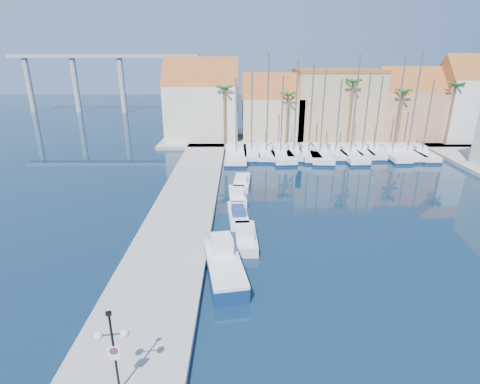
{
  "coord_description": "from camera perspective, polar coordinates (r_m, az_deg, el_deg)",
  "views": [
    {
      "loc": [
        -3.56,
        -18.11,
        14.23
      ],
      "look_at": [
        -3.55,
        12.49,
        3.0
      ],
      "focal_mm": 28.0,
      "sensor_mm": 36.0,
      "label": 1
    }
  ],
  "objects": [
    {
      "name": "sailboat_1",
      "position": [
        55.95,
        1.72,
        6.06
      ],
      "size": [
        2.34,
        8.28,
        12.16
      ],
      "rotation": [
        0.0,
        0.0,
        0.02
      ],
      "color": "white",
      "rests_on": "ground"
    },
    {
      "name": "building_2",
      "position": [
        68.62,
        14.31,
        12.88
      ],
      "size": [
        14.2,
        10.2,
        11.5
      ],
      "color": "tan",
      "rests_on": "shore_north"
    },
    {
      "name": "motorboat_west_0",
      "position": [
        30.16,
        0.92,
        -6.91
      ],
      "size": [
        1.81,
        5.11,
        1.4
      ],
      "rotation": [
        0.0,
        0.0,
        0.04
      ],
      "color": "white",
      "rests_on": "ground"
    },
    {
      "name": "viaduct",
      "position": [
        106.3,
        -20.45,
        16.82
      ],
      "size": [
        48.0,
        2.2,
        14.45
      ],
      "color": "#9E9E99",
      "rests_on": "ground"
    },
    {
      "name": "palm_4",
      "position": [
        69.0,
        30.02,
        13.68
      ],
      "size": [
        2.6,
        2.6,
        10.65
      ],
      "color": "brown",
      "rests_on": "shore_north"
    },
    {
      "name": "building_0",
      "position": [
        65.88,
        -5.78,
        13.34
      ],
      "size": [
        12.3,
        9.0,
        13.5
      ],
      "color": "beige",
      "rests_on": "shore_north"
    },
    {
      "name": "motorboat_west_3",
      "position": [
        42.97,
        0.28,
        1.53
      ],
      "size": [
        2.08,
        5.47,
        1.4
      ],
      "rotation": [
        0.0,
        0.0,
        -0.07
      ],
      "color": "white",
      "rests_on": "ground"
    },
    {
      "name": "quay_west",
      "position": [
        34.99,
        -8.98,
        -3.66
      ],
      "size": [
        6.0,
        77.0,
        0.5
      ],
      "primitive_type": "cube",
      "color": "gray",
      "rests_on": "ground"
    },
    {
      "name": "building_4",
      "position": [
        74.66,
        30.91,
        11.81
      ],
      "size": [
        8.3,
        8.0,
        14.0
      ],
      "color": "white",
      "rests_on": "shore_north"
    },
    {
      "name": "palm_0",
      "position": [
        60.38,
        -2.42,
        15.24
      ],
      "size": [
        2.6,
        2.6,
        10.15
      ],
      "color": "brown",
      "rests_on": "shore_north"
    },
    {
      "name": "palm_2",
      "position": [
        62.76,
        16.86,
        15.49
      ],
      "size": [
        2.6,
        2.6,
        11.15
      ],
      "color": "brown",
      "rests_on": "shore_north"
    },
    {
      "name": "sailboat_11",
      "position": [
        60.03,
        21.95,
        5.58
      ],
      "size": [
        2.82,
        9.63,
        14.43
      ],
      "rotation": [
        0.0,
        0.0,
        0.03
      ],
      "color": "white",
      "rests_on": "ground"
    },
    {
      "name": "ground",
      "position": [
        23.31,
        9.22,
        -17.79
      ],
      "size": [
        260.0,
        260.0,
        0.0
      ],
      "primitive_type": "plane",
      "color": "black",
      "rests_on": "ground"
    },
    {
      "name": "sailboat_7",
      "position": [
        58.2,
        14.22,
        5.99
      ],
      "size": [
        2.19,
        8.22,
        11.14
      ],
      "rotation": [
        0.0,
        0.0,
        0.0
      ],
      "color": "white",
      "rests_on": "ground"
    },
    {
      "name": "sailboat_2",
      "position": [
        56.34,
        4.06,
        6.14
      ],
      "size": [
        2.89,
        9.2,
        14.42
      ],
      "rotation": [
        0.0,
        0.0,
        -0.05
      ],
      "color": "white",
      "rests_on": "ground"
    },
    {
      "name": "sailboat_13",
      "position": [
        61.89,
        25.77,
        5.4
      ],
      "size": [
        2.66,
        8.96,
        11.06
      ],
      "rotation": [
        0.0,
        0.0,
        -0.03
      ],
      "color": "white",
      "rests_on": "ground"
    },
    {
      "name": "motorboat_west_1",
      "position": [
        34.28,
        -0.33,
        -3.45
      ],
      "size": [
        2.09,
        5.24,
        1.4
      ],
      "rotation": [
        0.0,
        0.0,
        0.09
      ],
      "color": "white",
      "rests_on": "ground"
    },
    {
      "name": "motorboat_west_2",
      "position": [
        38.81,
        -0.39,
        -0.55
      ],
      "size": [
        1.92,
        5.21,
        1.4
      ],
      "rotation": [
        0.0,
        0.0,
        0.05
      ],
      "color": "white",
      "rests_on": "ground"
    },
    {
      "name": "building_1",
      "position": [
        65.95,
        4.93,
        12.3
      ],
      "size": [
        10.3,
        8.0,
        11.0
      ],
      "color": "tan",
      "rests_on": "shore_north"
    },
    {
      "name": "sailboat_6",
      "position": [
        57.05,
        11.97,
        5.85
      ],
      "size": [
        3.98,
        11.69,
        12.36
      ],
      "rotation": [
        0.0,
        0.0,
        -0.08
      ],
      "color": "white",
      "rests_on": "ground"
    },
    {
      "name": "sailboat_3",
      "position": [
        56.13,
        6.07,
        5.94
      ],
      "size": [
        3.81,
        11.58,
        11.67
      ],
      "rotation": [
        0.0,
        0.0,
        0.07
      ],
      "color": "white",
      "rests_on": "ground"
    },
    {
      "name": "sailboat_10",
      "position": [
        60.21,
        19.56,
        5.91
      ],
      "size": [
        2.78,
        8.41,
        11.48
      ],
      "rotation": [
        0.0,
        0.0,
        -0.07
      ],
      "color": "white",
      "rests_on": "ground"
    },
    {
      "name": "palm_3",
      "position": [
        65.56,
        23.63,
        13.62
      ],
      "size": [
        2.6,
        2.6,
        9.65
      ],
      "color": "brown",
      "rests_on": "shore_north"
    },
    {
      "name": "sailboat_12",
      "position": [
        61.36,
        23.91,
        5.62
      ],
      "size": [
        2.93,
        9.22,
        14.77
      ],
      "rotation": [
        0.0,
        0.0,
        0.06
      ],
      "color": "white",
      "rests_on": "ground"
    },
    {
      "name": "sailboat_4",
      "position": [
        56.87,
        8.14,
        6.11
      ],
      "size": [
        2.92,
        8.87,
        13.55
      ],
      "rotation": [
        0.0,
        0.0,
        -0.07
      ],
      "color": "white",
      "rests_on": "ground"
    },
    {
      "name": "sailboat_5",
      "position": [
        57.01,
        10.29,
        6.0
      ],
      "size": [
        2.6,
        9.62,
        13.3
      ],
      "rotation": [
        0.0,
        0.0,
        0.01
      ],
      "color": "white",
      "rests_on": "ground"
    },
    {
      "name": "lamp_post",
      "position": [
        17.33,
        -18.85,
        -20.58
      ],
      "size": [
        1.4,
        0.53,
        4.15
      ],
      "rotation": [
        0.0,
        0.0,
        0.15
      ],
      "color": "black",
      "rests_on": "quay_west"
    },
    {
      "name": "building_3",
      "position": [
        71.59,
        24.03,
        11.75
      ],
      "size": [
        10.3,
        8.0,
        12.0
      ],
      "color": "tan",
      "rests_on": "shore_north"
    },
    {
      "name": "shore_north",
      "position": [
        68.92,
        11.44,
        8.06
      ],
      "size": [
        54.0,
        16.0,
        0.5
      ],
      "primitive_type": "cube",
      "color": "gray",
      "rests_on": "ground"
    },
    {
      "name": "palm_1",
      "position": [
        60.89,
        7.34,
        14.25
      ],
      "size": [
        2.6,
        2.6,
        9.15
      ],
      "color": "brown",
      "rests_on": "shore_north"
    },
    {
      "name": "fishing_boat",
      "position": [
        26.04,
        -2.45,
        -10.99
      ],
      "size": [
        3.35,
        6.92,
        2.32
      ],
      "rotation": [
        0.0,
        0.0,
        0.18
      ],
      "color": "navy",
      "rests_on": "ground"
    },
    {
      "name": "sailboat_9",
      "position": [
        59.56,
        17.95,
        5.95
      ],
      "size": [
        2.44,
        8.37,
        11.96
      ],
      "rotation": [
        0.0,
        0.0,
        -0.03
      ],
      "color": "white",
      "rests_on": "ground"
    },
    {
      "name": "sailboat_0",
      "position": [
        55.54,
        -0.57,
        5.9
      ],
      "size": [
        3.13,
        11.67,
        11.23
      ],
      "rotation": [
        0.0,
        0.0,
        -0.01
      ],
      "color": "white",
      "rests_on": "ground"
    },
    {
      "name": "sailboat_8",
      "position": [
        57.75,
        16.26,
        5.69
      ],
      "size": [
        3.18,
        10.68,
        14.45
      ],
      "rotation": [
        0.0,
        0.0,
        0.04
      ],
      "color": "white",
      "rests_on": "ground"
    }
  ]
}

